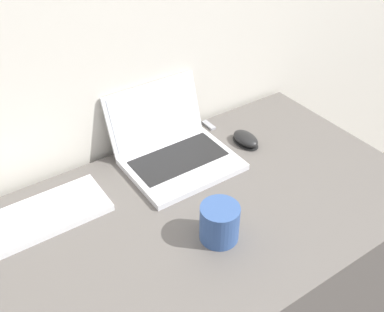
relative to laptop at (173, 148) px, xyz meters
The scene contains 6 objects.
desk 0.47m from the laptop, 95.82° to the right, with size 1.22×0.74×0.73m.
laptop is the anchor object (origin of this frame).
drink_cup 0.36m from the laptop, 103.20° to the right, with size 0.10×0.10×0.10m.
computer_mouse 0.26m from the laptop, 14.60° to the right, with size 0.07×0.11×0.04m.
external_keyboard 0.48m from the laptop, behind, with size 0.42×0.16×0.02m.
usb_stick 0.23m from the laptop, 23.62° to the left, with size 0.02×0.06×0.01m.
Camera 1 is at (-0.57, -0.37, 1.61)m, focal length 42.00 mm.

